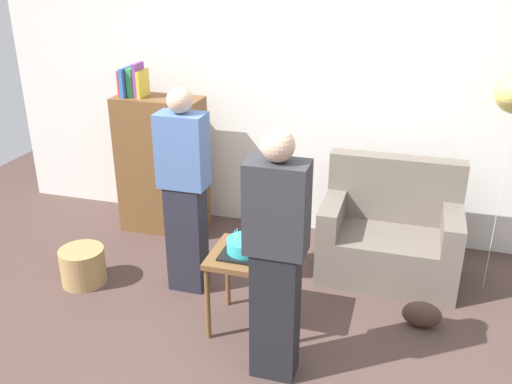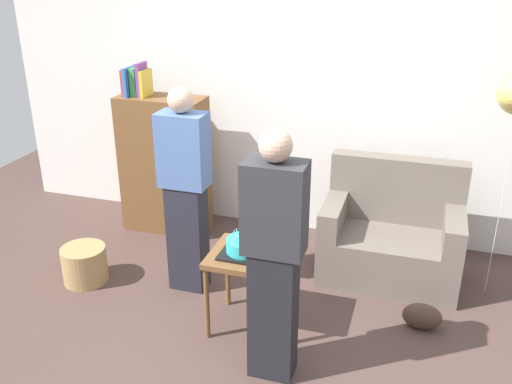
# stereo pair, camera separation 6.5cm
# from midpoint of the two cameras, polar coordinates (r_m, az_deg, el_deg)

# --- Properties ---
(ground_plane) EXTENTS (8.00, 8.00, 0.00)m
(ground_plane) POSITION_cam_midpoint_polar(r_m,az_deg,el_deg) (3.95, -2.36, -16.17)
(ground_plane) COLOR #4C3833
(wall_back) EXTENTS (6.00, 0.10, 2.70)m
(wall_back) POSITION_cam_midpoint_polar(r_m,az_deg,el_deg) (5.16, 4.75, 10.24)
(wall_back) COLOR silver
(wall_back) RESTS_ON ground_plane
(couch) EXTENTS (1.10, 0.70, 0.96)m
(couch) POSITION_cam_midpoint_polar(r_m,az_deg,el_deg) (4.78, 12.98, -4.35)
(couch) COLOR #6B6056
(couch) RESTS_ON ground_plane
(bookshelf) EXTENTS (0.80, 0.36, 1.60)m
(bookshelf) POSITION_cam_midpoint_polar(r_m,az_deg,el_deg) (5.36, -9.90, 2.84)
(bookshelf) COLOR brown
(bookshelf) RESTS_ON ground_plane
(side_table) EXTENTS (0.48, 0.48, 0.60)m
(side_table) POSITION_cam_midpoint_polar(r_m,az_deg,el_deg) (3.93, -1.51, -7.36)
(side_table) COLOR brown
(side_table) RESTS_ON ground_plane
(birthday_cake) EXTENTS (0.32, 0.32, 0.17)m
(birthday_cake) POSITION_cam_midpoint_polar(r_m,az_deg,el_deg) (3.86, -1.54, -5.55)
(birthday_cake) COLOR black
(birthday_cake) RESTS_ON side_table
(person_blowing_candles) EXTENTS (0.36, 0.22, 1.63)m
(person_blowing_candles) POSITION_cam_midpoint_polar(r_m,az_deg,el_deg) (4.28, -7.68, 0.04)
(person_blowing_candles) COLOR #23232D
(person_blowing_candles) RESTS_ON ground_plane
(person_holding_cake) EXTENTS (0.36, 0.22, 1.63)m
(person_holding_cake) POSITION_cam_midpoint_polar(r_m,az_deg,el_deg) (3.35, 1.49, -6.73)
(person_holding_cake) COLOR black
(person_holding_cake) RESTS_ON ground_plane
(wicker_basket) EXTENTS (0.36, 0.36, 0.30)m
(wicker_basket) POSITION_cam_midpoint_polar(r_m,az_deg,el_deg) (4.83, -17.50, -7.15)
(wicker_basket) COLOR #A88451
(wicker_basket) RESTS_ON ground_plane
(handbag) EXTENTS (0.28, 0.14, 0.20)m
(handbag) POSITION_cam_midpoint_polar(r_m,az_deg,el_deg) (4.30, 16.03, -11.84)
(handbag) COLOR #473328
(handbag) RESTS_ON ground_plane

